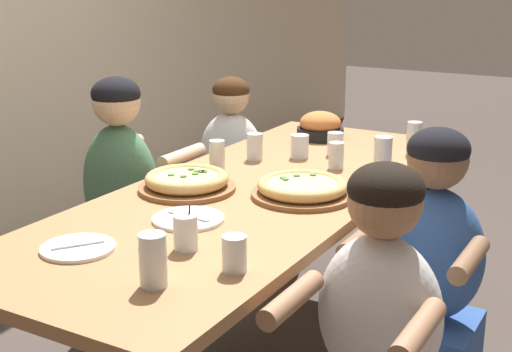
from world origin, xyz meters
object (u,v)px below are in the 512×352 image
(empty_plate_a, at_px, (78,248))
(drinking_glass_a, at_px, (153,263))
(drinking_glass_i, at_px, (234,256))
(cocktail_glass_blue, at_px, (186,234))
(drinking_glass_e, at_px, (336,157))
(diner_far_center, at_px, (124,223))
(pizza_board_main, at_px, (303,188))
(drinking_glass_g, at_px, (335,145))
(drinking_glass_h, at_px, (300,148))
(diner_far_right, at_px, (232,184))
(drinking_glass_f, at_px, (383,157))
(pizza_board_second, at_px, (187,182))
(drinking_glass_c, at_px, (255,148))
(diner_near_center, at_px, (427,296))
(empty_plate_b, at_px, (188,219))
(drinking_glass_b, at_px, (217,158))
(drinking_glass_d, at_px, (414,140))
(skillet_bowl, at_px, (320,127))

(empty_plate_a, bearing_deg, drinking_glass_a, -104.00)
(empty_plate_a, distance_m, drinking_glass_i, 0.49)
(cocktail_glass_blue, distance_m, drinking_glass_e, 1.02)
(cocktail_glass_blue, distance_m, diner_far_center, 1.04)
(pizza_board_main, distance_m, cocktail_glass_blue, 0.62)
(drinking_glass_i, bearing_deg, drinking_glass_a, 144.59)
(drinking_glass_g, relative_size, drinking_glass_h, 1.01)
(diner_far_right, bearing_deg, drinking_glass_f, -25.15)
(pizza_board_second, relative_size, cocktail_glass_blue, 2.74)
(drinking_glass_e, height_order, drinking_glass_f, drinking_glass_f)
(pizza_board_main, height_order, drinking_glass_i, drinking_glass_i)
(cocktail_glass_blue, height_order, drinking_glass_e, cocktail_glass_blue)
(drinking_glass_c, xyz_separation_m, drinking_glass_f, (0.07, -0.55, 0.02))
(drinking_glass_h, xyz_separation_m, diner_near_center, (-0.46, -0.72, -0.34))
(pizza_board_second, height_order, drinking_glass_h, drinking_glass_h)
(cocktail_glass_blue, bearing_deg, diner_far_center, 51.12)
(pizza_board_main, xyz_separation_m, drinking_glass_f, (0.43, -0.14, 0.04))
(diner_far_center, distance_m, diner_near_center, 1.32)
(empty_plate_b, xyz_separation_m, diner_far_center, (0.42, 0.64, -0.27))
(empty_plate_b, bearing_deg, diner_far_right, 26.09)
(drinking_glass_f, bearing_deg, empty_plate_b, 157.22)
(pizza_board_main, height_order, diner_far_center, diner_far_center)
(cocktail_glass_blue, distance_m, drinking_glass_c, 1.03)
(drinking_glass_h, distance_m, diner_far_right, 0.81)
(cocktail_glass_blue, xyz_separation_m, diner_far_center, (0.63, 0.78, -0.31))
(drinking_glass_b, height_order, drinking_glass_d, drinking_glass_d)
(drinking_glass_e, bearing_deg, diner_far_right, 58.65)
(drinking_glass_a, bearing_deg, empty_plate_a, 76.00)
(pizza_board_main, relative_size, drinking_glass_c, 3.24)
(empty_plate_a, distance_m, drinking_glass_a, 0.36)
(empty_plate_a, distance_m, drinking_glass_e, 1.22)
(drinking_glass_i, bearing_deg, drinking_glass_d, -1.01)
(cocktail_glass_blue, xyz_separation_m, drinking_glass_f, (1.05, -0.22, 0.02))
(empty_plate_b, distance_m, drinking_glass_a, 0.50)
(pizza_board_main, relative_size, pizza_board_second, 1.03)
(drinking_glass_a, bearing_deg, drinking_glass_b, 23.98)
(drinking_glass_a, xyz_separation_m, diner_near_center, (0.89, -0.47, -0.36))
(diner_far_right, relative_size, diner_near_center, 0.96)
(skillet_bowl, bearing_deg, diner_near_center, -136.09)
(empty_plate_b, height_order, diner_near_center, diner_near_center)
(drinking_glass_d, relative_size, diner_near_center, 0.13)
(pizza_board_main, height_order, empty_plate_a, pizza_board_main)
(cocktail_glass_blue, height_order, drinking_glass_c, cocktail_glass_blue)
(drinking_glass_g, distance_m, drinking_glass_h, 0.16)
(diner_far_center, bearing_deg, cocktail_glass_blue, -38.88)
(drinking_glass_d, bearing_deg, empty_plate_a, 162.26)
(empty_plate_b, relative_size, drinking_glass_g, 2.31)
(drinking_glass_d, relative_size, drinking_glass_i, 1.44)
(cocktail_glass_blue, relative_size, drinking_glass_a, 0.92)
(drinking_glass_b, bearing_deg, drinking_glass_f, -61.29)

